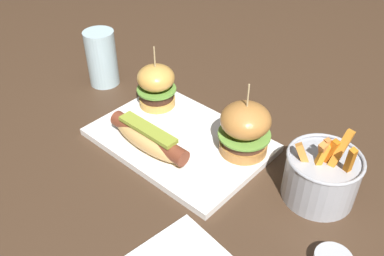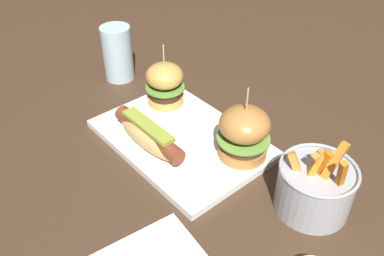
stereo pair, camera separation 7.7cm
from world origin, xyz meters
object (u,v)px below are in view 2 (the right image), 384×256
Objects in this scene: slider_right at (244,132)px; fries_bucket at (315,187)px; hot_dog at (148,135)px; platter_main at (181,139)px; slider_left at (165,83)px; water_glass at (118,53)px.

slider_right is 1.02× the size of fries_bucket.
hot_dog is at bearing -157.89° from fries_bucket.
slider_left is (-0.12, 0.05, 0.05)m from platter_main.
slider_left reaches higher than platter_main.
slider_right reaches higher than slider_left.
water_glass is at bearing -178.98° from slider_right.
slider_right reaches higher than hot_dog.
slider_right is at bearing 1.02° from water_glass.
slider_right is at bearing 24.57° from platter_main.
water_glass is (-0.18, -0.01, 0.00)m from slider_left.
hot_dog is 0.18m from slider_right.
platter_main is at bearing -168.53° from fries_bucket.
hot_dog is 0.29m from water_glass.
platter_main is 0.30m from water_glass.
slider_left is 0.18m from water_glass.
fries_bucket is (0.39, 0.00, -0.02)m from slider_left.
slider_left is at bearing -179.61° from slider_right.
fries_bucket reaches higher than water_glass.
water_glass is at bearing 171.11° from platter_main.
slider_left is at bearing 129.78° from hot_dog.
slider_right reaches higher than platter_main.
platter_main is 0.14m from slider_right.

